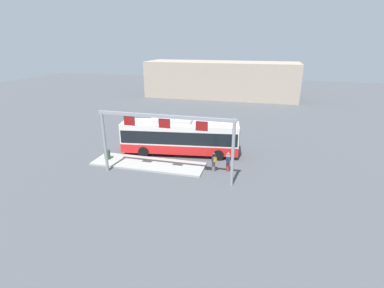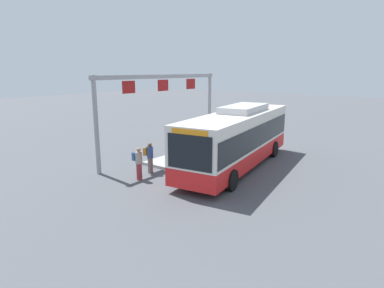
% 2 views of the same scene
% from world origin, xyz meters
% --- Properties ---
extents(ground_plane, '(120.00, 120.00, 0.00)m').
position_xyz_m(ground_plane, '(0.00, 0.00, 0.00)').
color(ground_plane, '#4C4F54').
extents(platform_curb, '(10.00, 2.80, 0.16)m').
position_xyz_m(platform_curb, '(-1.98, -3.26, 0.08)').
color(platform_curb, '#9E9E99').
rests_on(platform_curb, ground).
extents(bus_main, '(11.26, 4.02, 3.46)m').
position_xyz_m(bus_main, '(-0.01, -0.00, 1.81)').
color(bus_main, red).
rests_on(bus_main, ground).
extents(person_boarding, '(0.36, 0.54, 1.67)m').
position_xyz_m(person_boarding, '(5.00, -2.83, 0.89)').
color(person_boarding, maroon).
rests_on(person_boarding, ground).
extents(person_waiting_near, '(0.53, 0.61, 1.67)m').
position_xyz_m(person_waiting_near, '(3.87, -3.17, 0.89)').
color(person_waiting_near, slate).
rests_on(person_waiting_near, ground).
extents(platform_sign_gantry, '(10.84, 0.24, 5.20)m').
position_xyz_m(platform_sign_gantry, '(0.40, -5.25, 3.83)').
color(platform_sign_gantry, gray).
rests_on(platform_sign_gantry, ground).
extents(station_building, '(28.27, 8.00, 6.64)m').
position_xyz_m(station_building, '(-1.00, 30.37, 3.32)').
color(station_building, tan).
rests_on(station_building, ground).
extents(trash_bin, '(0.52, 0.52, 0.90)m').
position_xyz_m(trash_bin, '(-5.92, -3.33, 0.61)').
color(trash_bin, '#2D5133').
rests_on(trash_bin, platform_curb).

